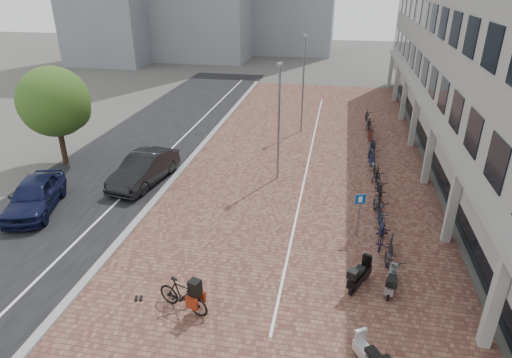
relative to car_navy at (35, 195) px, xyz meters
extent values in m
plane|color=#474442|center=(10.45, -3.13, -0.82)|extent=(140.00, 140.00, 0.00)
cube|color=brown|center=(12.45, 8.87, -0.81)|extent=(14.50, 42.00, 0.04)
cube|color=black|center=(1.45, 8.87, -0.81)|extent=(8.00, 50.00, 0.03)
cube|color=gray|center=(5.35, 8.87, -0.75)|extent=(0.35, 42.00, 0.14)
cube|color=white|center=(3.45, 8.87, -0.80)|extent=(0.12, 44.00, 0.00)
cube|color=white|center=(12.65, 8.87, -0.78)|extent=(0.10, 30.00, 0.00)
cube|color=gray|center=(23.45, 12.87, 7.68)|extent=(8.00, 40.00, 13.00)
cube|color=black|center=(20.05, 12.87, 0.88)|extent=(0.15, 38.00, 3.20)
cube|color=gray|center=(19.85, 12.87, 2.63)|extent=(1.60, 38.00, 0.30)
cube|color=gray|center=(19.25, -5.13, 0.88)|extent=(0.35, 0.35, 3.40)
cube|color=gray|center=(19.25, 0.87, 0.88)|extent=(0.35, 0.35, 3.40)
cube|color=gray|center=(19.25, 6.87, 0.88)|extent=(0.35, 0.35, 3.40)
cube|color=gray|center=(19.25, 12.87, 0.88)|extent=(0.35, 0.35, 3.40)
cube|color=gray|center=(19.25, 18.87, 0.88)|extent=(0.35, 0.35, 3.40)
cube|color=gray|center=(19.25, 24.87, 0.88)|extent=(0.35, 0.35, 3.40)
cube|color=gray|center=(19.25, 30.87, 0.88)|extent=(0.35, 0.35, 3.40)
imported|color=black|center=(0.00, 0.00, 0.00)|extent=(3.27, 5.16, 1.64)
imported|color=black|center=(3.93, 3.96, 0.02)|extent=(2.48, 5.28, 1.67)
imported|color=black|center=(9.50, -5.39, -0.20)|extent=(2.13, 1.21, 1.24)
cube|color=black|center=(9.50, -5.39, 0.35)|extent=(0.46, 0.45, 0.56)
cube|color=maroon|center=(9.28, -5.39, -0.14)|extent=(0.45, 0.26, 0.43)
cube|color=maroon|center=(9.72, -5.39, -0.14)|extent=(0.45, 0.26, 0.43)
cylinder|color=slate|center=(15.44, 0.52, 0.15)|extent=(0.07, 0.07, 1.94)
cube|color=#0B4094|center=(15.44, 0.49, 1.07)|extent=(0.43, 0.18, 0.44)
cylinder|color=slate|center=(11.10, 5.96, 2.40)|extent=(0.12, 0.12, 6.43)
cylinder|color=slate|center=(11.60, 14.57, 2.58)|extent=(0.12, 0.12, 6.80)
cylinder|color=#382619|center=(-2.02, 5.59, 0.48)|extent=(0.33, 0.33, 2.60)
sphere|color=#2E4D1A|center=(-2.02, 5.59, 3.08)|extent=(4.08, 4.08, 4.08)
sphere|color=#2E4D1A|center=(-1.56, 6.15, 2.52)|extent=(2.60, 2.60, 2.60)
imported|color=black|center=(16.68, -2.13, -0.30)|extent=(0.93, 2.04, 1.04)
imported|color=black|center=(16.76, -0.98, -0.29)|extent=(0.65, 1.78, 1.05)
imported|color=black|center=(16.49, 0.17, -0.30)|extent=(1.00, 2.06, 1.04)
imported|color=#131D34|center=(16.49, 1.32, -0.29)|extent=(0.50, 1.75, 1.05)
imported|color=black|center=(16.47, 2.47, -0.30)|extent=(0.96, 2.05, 1.04)
imported|color=black|center=(16.60, 3.62, -0.29)|extent=(0.66, 1.79, 1.05)
imported|color=black|center=(16.66, 4.77, -0.30)|extent=(0.74, 1.99, 1.04)
imported|color=black|center=(16.64, 5.92, -0.29)|extent=(0.57, 1.77, 1.05)
imported|color=#4E4C48|center=(16.46, 7.07, -0.30)|extent=(0.87, 2.03, 1.04)
imported|color=#171E40|center=(16.47, 8.22, -0.29)|extent=(0.75, 1.80, 1.05)
imported|color=#212227|center=(16.54, 9.37, -0.30)|extent=(0.76, 2.00, 1.04)
imported|color=#17233F|center=(16.48, 10.52, -0.29)|extent=(0.87, 1.81, 1.05)
imported|color=black|center=(16.71, 11.67, -0.30)|extent=(0.75, 1.99, 1.04)
imported|color=#551A16|center=(16.54, 12.82, -0.29)|extent=(0.71, 1.79, 1.05)
imported|color=#222227|center=(16.66, 13.97, -0.30)|extent=(0.79, 2.01, 1.04)
imported|color=black|center=(16.57, 15.12, -0.29)|extent=(0.59, 1.77, 1.05)
imported|color=#615E59|center=(16.53, 16.27, -0.30)|extent=(1.02, 2.06, 1.04)
imported|color=black|center=(16.50, 17.42, -0.29)|extent=(0.65, 1.79, 1.05)
camera|label=1|loc=(14.18, -16.46, 9.69)|focal=30.53mm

